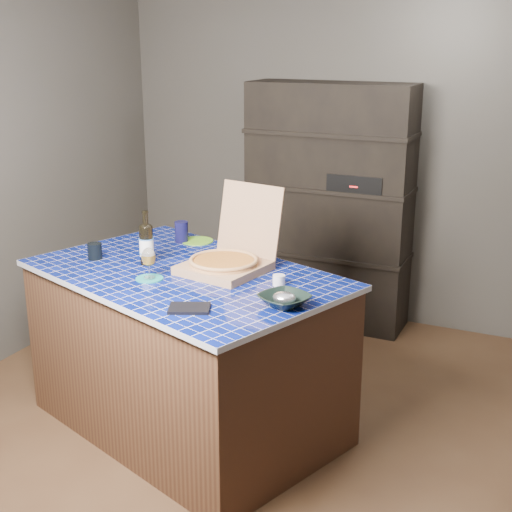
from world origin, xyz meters
The scene contains 14 objects.
room centered at (0.00, 0.00, 1.25)m, with size 3.50×3.50×3.50m.
shelving_unit centered at (0.00, 1.53, 0.90)m, with size 1.20×0.41×1.80m.
kitchen_island centered at (-0.17, -0.28, 0.46)m, with size 1.92×1.56×0.91m.
pizza_box centered at (0.02, -0.16, 0.98)m, with size 0.48×0.55×0.43m.
mead_bottle centered at (-0.43, -0.24, 1.03)m, with size 0.08×0.08×0.30m.
teal_trivet centered at (-0.28, -0.46, 0.92)m, with size 0.14×0.14×0.01m, color #187D79.
wine_glass centered at (-0.28, -0.46, 1.03)m, with size 0.07×0.07×0.16m.
tumbler centered at (-0.75, -0.29, 0.96)m, with size 0.08×0.08×0.09m, color black.
dvd_case centered at (0.12, -0.74, 0.92)m, with size 0.13×0.19×0.01m, color black.
bowl centered at (0.50, -0.51, 0.94)m, with size 0.23×0.23×0.06m, color black.
foil_contents centered at (0.50, -0.51, 0.95)m, with size 0.11×0.09×0.05m, color silver.
white_jar centered at (0.36, -0.26, 0.94)m, with size 0.06×0.06×0.05m, color silver.
navy_cup centered at (-0.48, 0.21, 0.98)m, with size 0.08×0.08×0.13m, color #0F0E33.
green_trivet centered at (-0.40, 0.26, 0.92)m, with size 0.20×0.20×0.01m, color #63A523.
Camera 1 is at (1.69, -3.38, 2.13)m, focal length 50.00 mm.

